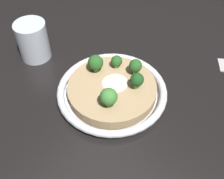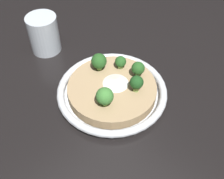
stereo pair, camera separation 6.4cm
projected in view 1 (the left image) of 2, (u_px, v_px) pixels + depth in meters
ground_plane at (112, 95)px, 0.65m from camera, size 6.00×6.00×0.00m
risotto_bowl at (112, 91)px, 0.64m from camera, size 0.25×0.25×0.03m
cheese_sprinkle at (114, 80)px, 0.63m from camera, size 0.06×0.06×0.01m
broccoli_left at (137, 80)px, 0.61m from camera, size 0.03×0.03×0.04m
broccoli_front_left at (136, 66)px, 0.64m from camera, size 0.03×0.03×0.04m
broccoli_front_right at (96, 63)px, 0.64m from camera, size 0.04×0.04×0.04m
broccoli_back_left at (109, 97)px, 0.57m from camera, size 0.04×0.04×0.05m
broccoli_front at (117, 61)px, 0.66m from camera, size 0.03×0.03×0.03m
drinking_glass at (33, 41)px, 0.71m from camera, size 0.08×0.08×0.10m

